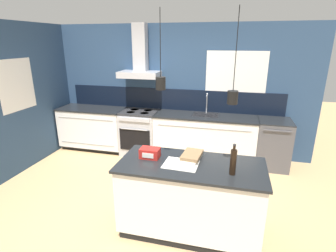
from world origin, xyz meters
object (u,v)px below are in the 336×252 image
(oven_range, at_px, (140,132))
(bottle_on_island, at_px, (233,162))
(dishwasher, at_px, (272,144))
(red_supply_box, at_px, (150,153))
(book_stack, at_px, (192,156))

(oven_range, bearing_deg, bottle_on_island, -50.00)
(dishwasher, bearing_deg, oven_range, -179.91)
(bottle_on_island, height_order, red_supply_box, bottle_on_island)
(book_stack, xyz_separation_m, red_supply_box, (-0.51, -0.08, 0.02))
(oven_range, relative_size, book_stack, 2.47)
(oven_range, distance_m, red_supply_box, 2.29)
(dishwasher, height_order, red_supply_box, red_supply_box)
(dishwasher, relative_size, red_supply_box, 3.88)
(dishwasher, xyz_separation_m, book_stack, (-1.21, -1.98, 0.49))
(oven_range, height_order, dishwasher, same)
(book_stack, bearing_deg, bottle_on_island, -28.57)
(dishwasher, distance_m, book_stack, 2.37)
(bottle_on_island, distance_m, red_supply_box, 1.01)
(oven_range, relative_size, red_supply_box, 3.88)
(book_stack, height_order, red_supply_box, red_supply_box)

